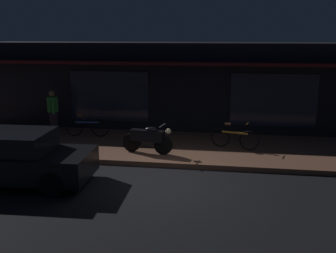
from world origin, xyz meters
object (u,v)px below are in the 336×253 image
bicycle_parked (234,138)px  person_photographer (53,111)px  parked_car_near (13,158)px  bicycle_extra (87,127)px  motorcycle (148,138)px

bicycle_parked → person_photographer: 7.05m
bicycle_parked → person_photographer: (-6.95, 1.08, 0.52)m
bicycle_parked → parked_car_near: size_ratio=0.38×
bicycle_parked → bicycle_extra: bearing=171.7°
bicycle_parked → parked_car_near: parked_car_near is taller
bicycle_parked → person_photographer: size_ratio=0.96×
bicycle_parked → parked_car_near: bearing=-147.2°
parked_car_near → person_photographer: bearing=102.6°
person_photographer → bicycle_extra: bearing=-10.8°
person_photographer → parked_car_near: size_ratio=0.40×
motorcycle → person_photographer: size_ratio=1.02×
bicycle_extra → person_photographer: 1.58m
bicycle_parked → bicycle_extra: size_ratio=0.97×
person_photographer → parked_car_near: 4.98m
motorcycle → parked_car_near: size_ratio=0.41×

